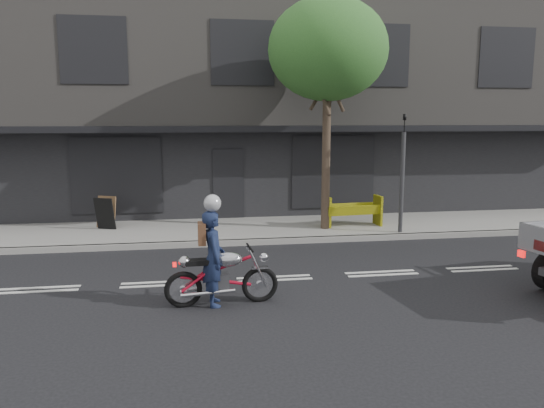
{
  "coord_description": "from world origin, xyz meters",
  "views": [
    {
      "loc": [
        -1.75,
        -10.78,
        3.43
      ],
      "look_at": [
        0.03,
        0.5,
        1.54
      ],
      "focal_mm": 35.0,
      "sensor_mm": 36.0,
      "label": 1
    }
  ],
  "objects": [
    {
      "name": "ground",
      "position": [
        0.0,
        0.0,
        0.0
      ],
      "size": [
        80.0,
        80.0,
        0.0
      ],
      "primitive_type": "plane",
      "color": "black",
      "rests_on": "ground"
    },
    {
      "name": "sidewalk",
      "position": [
        0.0,
        4.7,
        0.07
      ],
      "size": [
        32.0,
        3.2,
        0.15
      ],
      "primitive_type": "cube",
      "color": "gray",
      "rests_on": "ground"
    },
    {
      "name": "kerb",
      "position": [
        0.0,
        3.1,
        0.07
      ],
      "size": [
        32.0,
        0.2,
        0.15
      ],
      "primitive_type": "cube",
      "color": "gray",
      "rests_on": "ground"
    },
    {
      "name": "building_main",
      "position": [
        0.0,
        11.3,
        4.0
      ],
      "size": [
        26.0,
        10.0,
        8.0
      ],
      "primitive_type": "cube",
      "color": "slate",
      "rests_on": "ground"
    },
    {
      "name": "street_tree",
      "position": [
        2.2,
        4.2,
        5.28
      ],
      "size": [
        3.4,
        3.4,
        6.74
      ],
      "color": "#382B21",
      "rests_on": "ground"
    },
    {
      "name": "traffic_light_pole",
      "position": [
        4.2,
        3.35,
        1.65
      ],
      "size": [
        0.12,
        0.12,
        3.5
      ],
      "color": "#2D2D30",
      "rests_on": "ground"
    },
    {
      "name": "motorcycle",
      "position": [
        -1.2,
        -1.38,
        0.56
      ],
      "size": [
        2.1,
        0.61,
        1.08
      ],
      "rotation": [
        0.0,
        0.0,
        0.06
      ],
      "color": "black",
      "rests_on": "ground"
    },
    {
      "name": "rider",
      "position": [
        -1.35,
        -1.38,
        0.88
      ],
      "size": [
        0.46,
        0.66,
        1.76
      ],
      "primitive_type": "imported",
      "rotation": [
        0.0,
        0.0,
        1.63
      ],
      "color": "#172140",
      "rests_on": "ground"
    },
    {
      "name": "construction_barrier",
      "position": [
        3.13,
        4.2,
        0.63
      ],
      "size": [
        1.76,
        0.83,
        0.95
      ],
      "primitive_type": null,
      "rotation": [
        0.0,
        0.0,
        0.09
      ],
      "color": "#FAF60D",
      "rests_on": "sidewalk"
    },
    {
      "name": "sandwich_board",
      "position": [
        -4.22,
        5.03,
        0.62
      ],
      "size": [
        0.71,
        0.61,
        0.95
      ],
      "primitive_type": null,
      "rotation": [
        0.0,
        0.0,
        -0.43
      ],
      "color": "black",
      "rests_on": "sidewalk"
    }
  ]
}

